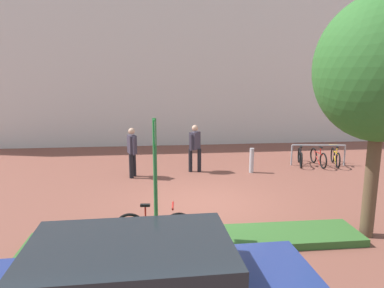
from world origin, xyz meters
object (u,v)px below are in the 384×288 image
bike_at_sign (155,227)px  person_suited_navy (195,145)px  person_suited_dark (132,149)px  tree_sidewalk (382,69)px  parking_sign_post (155,165)px  bike_rack_cluster (318,157)px  bollard_steel (252,160)px

bike_at_sign → person_suited_navy: 5.73m
person_suited_dark → person_suited_navy: (2.22, 0.48, 0.00)m
tree_sidewalk → parking_sign_post: tree_sidewalk is taller
bike_rack_cluster → bollard_steel: size_ratio=2.33×
parking_sign_post → bike_rack_cluster: bearing=43.7°
person_suited_dark → parking_sign_post: bearing=-81.6°
bollard_steel → person_suited_dark: (-4.24, -0.13, 0.53)m
bollard_steel → person_suited_navy: 2.12m
parking_sign_post → bike_rack_cluster: 8.87m
tree_sidewalk → bike_at_sign: size_ratio=3.03×
parking_sign_post → bike_at_sign: (-0.03, 0.14, -1.38)m
bike_at_sign → parking_sign_post: bearing=-76.8°
bike_at_sign → bollard_steel: size_ratio=1.87×
tree_sidewalk → person_suited_navy: 6.98m
bike_rack_cluster → bollard_steel: bearing=-165.2°
parking_sign_post → bike_at_sign: size_ratio=1.58×
tree_sidewalk → person_suited_dark: bearing=135.9°
tree_sidewalk → bike_at_sign: tree_sidewalk is taller
tree_sidewalk → parking_sign_post: 4.95m
bike_at_sign → bollard_steel: 6.23m
tree_sidewalk → bollard_steel: (-1.11, 5.32, -3.13)m
bollard_steel → person_suited_navy: person_suited_navy is taller
bike_at_sign → bike_rack_cluster: 8.69m
bike_at_sign → person_suited_navy: size_ratio=0.98×
tree_sidewalk → parking_sign_post: (-4.59, 0.02, -1.86)m
bike_rack_cluster → person_suited_navy: 4.95m
bollard_steel → person_suited_dark: person_suited_dark is taller
bollard_steel → person_suited_navy: size_ratio=0.52×
bollard_steel → person_suited_dark: size_ratio=0.52×
bike_rack_cluster → person_suited_dark: bearing=-172.9°
bike_at_sign → person_suited_dark: size_ratio=0.98×
bike_rack_cluster → tree_sidewalk: bearing=-106.1°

